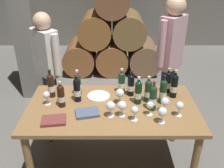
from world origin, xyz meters
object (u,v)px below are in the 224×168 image
(wine_bottle_4, at_px, (77,90))
(taster_seated_left, at_px, (47,63))
(wine_bottle_11, at_px, (138,92))
(wine_glass_0, at_px, (162,112))
(wine_glass_9, at_px, (150,106))
(serving_plate, at_px, (99,96))
(wine_bottle_6, at_px, (174,86))
(wine_glass_8, at_px, (122,106))
(tasting_notebook, at_px, (87,113))
(wine_glass_6, at_px, (46,95))
(wine_bottle_0, at_px, (78,84))
(wine_glass_3, at_px, (111,106))
(dining_table, at_px, (112,114))
(wine_bottle_2, at_px, (122,82))
(wine_bottle_8, at_px, (153,98))
(wine_glass_1, at_px, (135,111))
(wine_glass_7, at_px, (180,106))
(wine_bottle_7, at_px, (168,82))
(wine_glass_2, at_px, (120,93))
(wine_bottle_10, at_px, (61,96))
(wine_bottle_9, at_px, (51,85))
(leather_ledger, at_px, (54,120))
(wine_bottle_1, at_px, (148,91))
(wine_glass_5, at_px, (165,102))
(wine_bottle_3, at_px, (131,85))
(wine_glass_4, at_px, (61,92))
(wine_bottle_5, at_px, (163,91))
(sommelier_presenting, at_px, (170,53))

(wine_bottle_4, distance_m, taster_seated_left, 0.75)
(wine_bottle_11, bearing_deg, wine_glass_0, -61.25)
(wine_glass_9, bearing_deg, serving_plate, 145.69)
(wine_bottle_6, bearing_deg, wine_bottle_4, -175.38)
(wine_glass_8, distance_m, tasting_notebook, 0.34)
(wine_bottle_6, bearing_deg, wine_glass_6, -173.30)
(wine_bottle_0, relative_size, serving_plate, 1.20)
(wine_glass_3, height_order, wine_glass_8, same)
(dining_table, relative_size, wine_bottle_11, 5.77)
(wine_bottle_2, bearing_deg, wine_bottle_8, -49.47)
(wine_glass_1, xyz_separation_m, wine_glass_7, (0.42, 0.07, 0.00))
(wine_bottle_0, distance_m, serving_plate, 0.26)
(wine_bottle_11, bearing_deg, wine_bottle_7, 33.02)
(wine_glass_8, bearing_deg, wine_glass_9, 4.06)
(wine_bottle_7, bearing_deg, wine_glass_2, -156.66)
(wine_bottle_0, bearing_deg, serving_plate, -12.54)
(wine_bottle_0, relative_size, wine_bottle_10, 1.05)
(wine_glass_0, xyz_separation_m, serving_plate, (-0.59, 0.46, -0.10))
(dining_table, bearing_deg, wine_bottle_9, 162.26)
(wine_bottle_0, bearing_deg, wine_glass_2, -22.10)
(wine_bottle_9, distance_m, taster_seated_left, 0.54)
(wine_bottle_0, height_order, wine_bottle_8, wine_bottle_8)
(wine_glass_1, relative_size, leather_ledger, 0.66)
(wine_bottle_1, xyz_separation_m, wine_glass_5, (0.14, -0.19, -0.01))
(wine_bottle_3, bearing_deg, dining_table, -130.79)
(wine_glass_1, height_order, tasting_notebook, wine_glass_1)
(wine_bottle_2, xyz_separation_m, wine_glass_7, (0.52, -0.44, -0.02))
(wine_bottle_1, bearing_deg, wine_glass_9, -92.98)
(wine_glass_4, bearing_deg, serving_plate, 10.75)
(wine_glass_0, bearing_deg, wine_glass_2, 137.87)
(wine_bottle_9, bearing_deg, wine_bottle_2, 6.39)
(wine_glass_8, bearing_deg, leather_ledger, -171.66)
(wine_bottle_8, height_order, wine_glass_4, wine_bottle_8)
(wine_glass_0, height_order, wine_glass_7, wine_glass_0)
(wine_bottle_11, xyz_separation_m, wine_glass_7, (0.36, -0.23, -0.02))
(wine_glass_7, distance_m, wine_glass_9, 0.27)
(serving_plate, bearing_deg, wine_bottle_6, -0.06)
(dining_table, distance_m, wine_bottle_7, 0.70)
(wine_bottle_0, height_order, taster_seated_left, taster_seated_left)
(wine_bottle_0, xyz_separation_m, wine_glass_7, (0.99, -0.40, -0.02))
(wine_bottle_5, relative_size, wine_bottle_10, 1.13)
(wine_glass_6, bearing_deg, wine_bottle_8, -5.08)
(wine_bottle_7, distance_m, sommelier_presenting, 0.50)
(wine_bottle_5, distance_m, wine_glass_1, 0.43)
(dining_table, xyz_separation_m, wine_bottle_9, (-0.64, 0.20, 0.22))
(wine_bottle_6, relative_size, wine_glass_4, 2.15)
(wine_bottle_10, relative_size, wine_glass_4, 1.91)
(wine_bottle_6, xyz_separation_m, tasting_notebook, (-0.88, -0.33, -0.12))
(wine_bottle_3, height_order, wine_bottle_11, wine_bottle_11)
(wine_glass_5, bearing_deg, wine_glass_2, 159.79)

